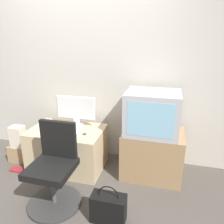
% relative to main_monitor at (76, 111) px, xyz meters
% --- Properties ---
extents(ground_plane, '(12.00, 12.00, 0.00)m').
position_rel_main_monitor_xyz_m(ground_plane, '(0.04, -0.99, -0.78)').
color(ground_plane, '#4C4742').
extents(wall_back, '(4.40, 0.05, 2.60)m').
position_rel_main_monitor_xyz_m(wall_back, '(0.04, 0.33, 0.52)').
color(wall_back, beige).
rests_on(wall_back, ground_plane).
extents(desk, '(0.97, 0.64, 0.56)m').
position_rel_main_monitor_xyz_m(desk, '(-0.08, -0.16, -0.50)').
color(desk, '#CCB289').
rests_on(desk, ground_plane).
extents(side_stand, '(0.75, 0.57, 0.60)m').
position_rel_main_monitor_xyz_m(side_stand, '(1.05, -0.05, -0.47)').
color(side_stand, '#A37F56').
rests_on(side_stand, ground_plane).
extents(main_monitor, '(0.55, 0.17, 0.42)m').
position_rel_main_monitor_xyz_m(main_monitor, '(0.00, 0.00, 0.00)').
color(main_monitor, silver).
rests_on(main_monitor, desk).
extents(keyboard, '(0.36, 0.11, 0.01)m').
position_rel_main_monitor_xyz_m(keyboard, '(-0.03, -0.24, -0.21)').
color(keyboard, silver).
rests_on(keyboard, desk).
extents(mouse, '(0.05, 0.04, 0.03)m').
position_rel_main_monitor_xyz_m(mouse, '(0.22, -0.26, -0.20)').
color(mouse, '#4C4C51').
rests_on(mouse, desk).
extents(crt_tv, '(0.63, 0.52, 0.51)m').
position_rel_main_monitor_xyz_m(crt_tv, '(1.02, -0.08, 0.09)').
color(crt_tv, '#B7B7BC').
rests_on(crt_tv, side_stand).
extents(office_chair, '(0.58, 0.58, 0.89)m').
position_rel_main_monitor_xyz_m(office_chair, '(0.09, -0.83, -0.41)').
color(office_chair, '#333333').
rests_on(office_chair, ground_plane).
extents(cardboard_box_lower, '(0.32, 0.16, 0.24)m').
position_rel_main_monitor_xyz_m(cardboard_box_lower, '(-0.81, -0.22, -0.66)').
color(cardboard_box_lower, '#A3845B').
rests_on(cardboard_box_lower, ground_plane).
extents(cardboard_box_upper, '(0.18, 0.15, 0.31)m').
position_rel_main_monitor_xyz_m(cardboard_box_upper, '(-0.81, -0.22, -0.38)').
color(cardboard_box_upper, beige).
rests_on(cardboard_box_upper, cardboard_box_lower).
extents(handbag, '(0.34, 0.17, 0.40)m').
position_rel_main_monitor_xyz_m(handbag, '(0.72, -0.95, -0.63)').
color(handbag, black).
rests_on(handbag, ground_plane).
extents(book, '(0.17, 0.11, 0.02)m').
position_rel_main_monitor_xyz_m(book, '(-0.72, -0.44, -0.76)').
color(book, maroon).
rests_on(book, ground_plane).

